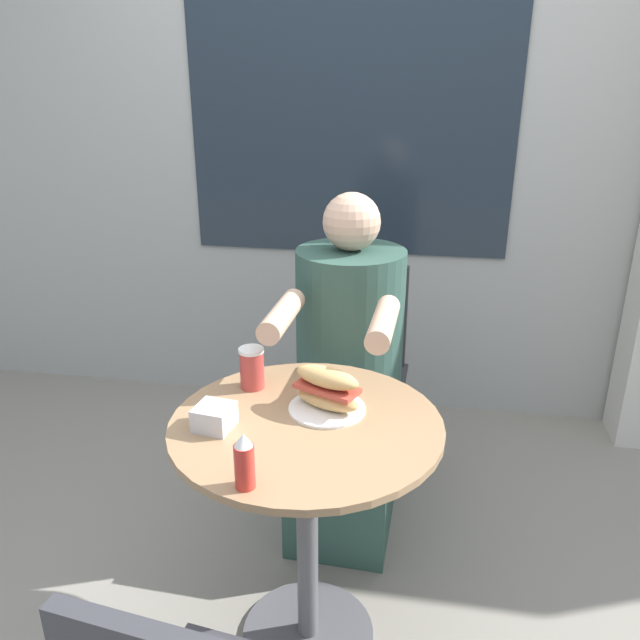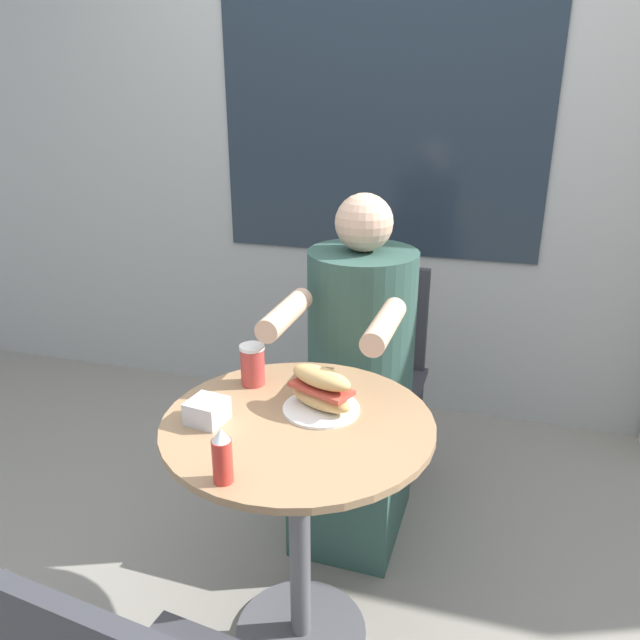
{
  "view_description": "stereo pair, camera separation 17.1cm",
  "coord_description": "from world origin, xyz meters",
  "px_view_note": "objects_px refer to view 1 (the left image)",
  "views": [
    {
      "loc": [
        0.27,
        -1.36,
        1.55
      ],
      "look_at": [
        0.0,
        0.2,
        0.93
      ],
      "focal_mm": 35.0,
      "sensor_mm": 36.0,
      "label": 1
    },
    {
      "loc": [
        0.44,
        -1.33,
        1.55
      ],
      "look_at": [
        0.0,
        0.2,
        0.93
      ],
      "focal_mm": 35.0,
      "sensor_mm": 36.0,
      "label": 2
    }
  ],
  "objects_px": {
    "cafe_table": "(307,485)",
    "condiment_bottle": "(244,462)",
    "seated_diner": "(347,393)",
    "sandwich_on_plate": "(327,392)",
    "drink_cup": "(252,368)",
    "diner_chair": "(359,354)"
  },
  "relations": [
    {
      "from": "cafe_table",
      "to": "condiment_bottle",
      "type": "relative_size",
      "value": 5.57
    },
    {
      "from": "drink_cup",
      "to": "sandwich_on_plate",
      "type": "bearing_deg",
      "value": -22.02
    },
    {
      "from": "drink_cup",
      "to": "condiment_bottle",
      "type": "height_order",
      "value": "condiment_bottle"
    },
    {
      "from": "seated_diner",
      "to": "sandwich_on_plate",
      "type": "xyz_separation_m",
      "value": [
        0.01,
        -0.48,
        0.26
      ]
    },
    {
      "from": "diner_chair",
      "to": "drink_cup",
      "type": "height_order",
      "value": "diner_chair"
    },
    {
      "from": "seated_diner",
      "to": "condiment_bottle",
      "type": "height_order",
      "value": "seated_diner"
    },
    {
      "from": "sandwich_on_plate",
      "to": "diner_chair",
      "type": "bearing_deg",
      "value": 90.23
    },
    {
      "from": "sandwich_on_plate",
      "to": "drink_cup",
      "type": "height_order",
      "value": "sandwich_on_plate"
    },
    {
      "from": "sandwich_on_plate",
      "to": "condiment_bottle",
      "type": "xyz_separation_m",
      "value": [
        -0.12,
        -0.36,
        0.01
      ]
    },
    {
      "from": "diner_chair",
      "to": "drink_cup",
      "type": "distance_m",
      "value": 0.81
    },
    {
      "from": "seated_diner",
      "to": "sandwich_on_plate",
      "type": "bearing_deg",
      "value": 92.9
    },
    {
      "from": "diner_chair",
      "to": "condiment_bottle",
      "type": "height_order",
      "value": "diner_chair"
    },
    {
      "from": "diner_chair",
      "to": "sandwich_on_plate",
      "type": "height_order",
      "value": "diner_chair"
    },
    {
      "from": "sandwich_on_plate",
      "to": "drink_cup",
      "type": "bearing_deg",
      "value": 157.98
    },
    {
      "from": "cafe_table",
      "to": "condiment_bottle",
      "type": "bearing_deg",
      "value": -104.71
    },
    {
      "from": "seated_diner",
      "to": "drink_cup",
      "type": "bearing_deg",
      "value": 62.19
    },
    {
      "from": "sandwich_on_plate",
      "to": "drink_cup",
      "type": "relative_size",
      "value": 1.71
    },
    {
      "from": "sandwich_on_plate",
      "to": "condiment_bottle",
      "type": "bearing_deg",
      "value": -108.35
    },
    {
      "from": "seated_diner",
      "to": "sandwich_on_plate",
      "type": "height_order",
      "value": "seated_diner"
    },
    {
      "from": "sandwich_on_plate",
      "to": "condiment_bottle",
      "type": "relative_size",
      "value": 1.56
    },
    {
      "from": "diner_chair",
      "to": "seated_diner",
      "type": "distance_m",
      "value": 0.35
    },
    {
      "from": "cafe_table",
      "to": "condiment_bottle",
      "type": "distance_m",
      "value": 0.4
    }
  ]
}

